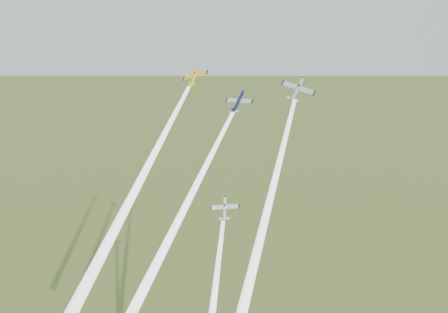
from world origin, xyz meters
TOP-DOWN VIEW (x-y plane):
  - plane_yellow at (-9.27, 1.10)m, footprint 7.68×8.58m
  - smoke_trail_yellow at (-16.68, -20.71)m, footprint 16.59×42.05m
  - plane_navy at (1.47, 2.26)m, footprint 9.35×8.84m
  - smoke_trail_navy at (-7.97, -22.10)m, footprint 20.52×47.29m
  - plane_silver_right at (15.85, 1.88)m, footprint 10.36×7.55m
  - smoke_trail_silver_right at (12.29, -26.82)m, footprint 9.53×55.15m
  - plane_silver_low at (1.73, -12.15)m, footprint 7.91×6.23m

SIDE VIEW (x-z plane):
  - smoke_trail_navy at x=-7.97m, z-range 53.06..102.43m
  - smoke_trail_silver_right at x=12.29m, z-range 51.21..106.13m
  - plane_silver_low at x=1.73m, z-range 78.09..84.49m
  - smoke_trail_yellow at x=-16.68m, z-range 65.19..108.42m
  - plane_navy at x=1.47m, z-range 100.33..107.07m
  - plane_silver_right at x=15.85m, z-range 103.04..111.77m
  - plane_yellow at x=-9.27m, z-range 105.68..113.71m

